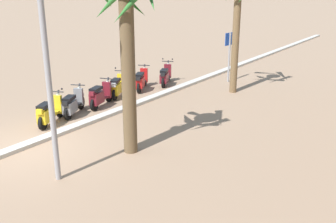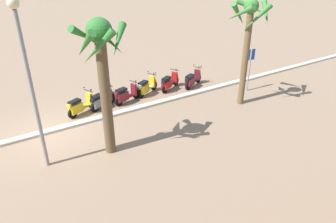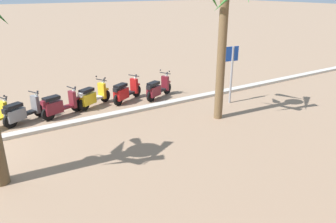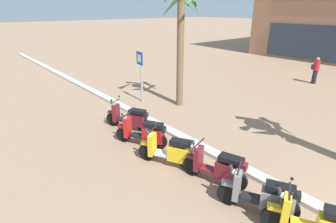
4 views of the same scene
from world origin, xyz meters
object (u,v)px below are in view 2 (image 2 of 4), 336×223
object	(u,v)px
scooter_red_mid_rear	(169,82)
scooter_maroon_mid_front	(126,95)
palm_tree_mid_walkway	(102,60)
scooter_maroon_mid_centre	(192,80)
scooter_yellow_tail_end	(146,87)
crossing_sign	(249,65)
scooter_grey_gap_after_mid	(101,100)
street_lamp	(28,71)
palm_tree_far_corner	(249,27)
scooter_yellow_last_in_row	(80,106)

from	to	relation	value
scooter_red_mid_rear	scooter_maroon_mid_front	world-z (taller)	same
scooter_maroon_mid_front	palm_tree_mid_walkway	size ratio (longest dim) A/B	0.33
scooter_red_mid_rear	scooter_maroon_mid_centre	bearing A→B (deg)	166.79
scooter_yellow_tail_end	scooter_maroon_mid_front	size ratio (longest dim) A/B	0.95
crossing_sign	scooter_grey_gap_after_mid	bearing A→B (deg)	-15.94
scooter_yellow_tail_end	scooter_grey_gap_after_mid	world-z (taller)	scooter_yellow_tail_end
scooter_maroon_mid_centre	street_lamp	bearing A→B (deg)	20.19
scooter_maroon_mid_front	crossing_sign	bearing A→B (deg)	161.76
scooter_maroon_mid_centre	palm_tree_far_corner	xyz separation A→B (m)	(-0.80, 3.20, 3.49)
scooter_yellow_tail_end	scooter_maroon_mid_front	distance (m)	1.48
street_lamp	scooter_red_mid_rear	bearing A→B (deg)	-154.46
crossing_sign	palm_tree_mid_walkway	world-z (taller)	palm_tree_mid_walkway
crossing_sign	palm_tree_far_corner	size ratio (longest dim) A/B	0.46
street_lamp	scooter_yellow_last_in_row	bearing A→B (deg)	-125.08
scooter_red_mid_rear	scooter_yellow_last_in_row	size ratio (longest dim) A/B	1.00
crossing_sign	scooter_yellow_last_in_row	bearing A→B (deg)	-13.50
scooter_yellow_last_in_row	crossing_sign	xyz separation A→B (m)	(-9.03, 2.17, 1.05)
scooter_maroon_mid_centre	scooter_grey_gap_after_mid	xyz separation A→B (m)	(5.57, -0.14, -0.00)
scooter_maroon_mid_front	crossing_sign	size ratio (longest dim) A/B	0.72
crossing_sign	street_lamp	bearing A→B (deg)	6.08
scooter_maroon_mid_front	palm_tree_far_corner	size ratio (longest dim) A/B	0.33
scooter_yellow_tail_end	scooter_yellow_last_in_row	world-z (taller)	same
scooter_grey_gap_after_mid	palm_tree_far_corner	bearing A→B (deg)	152.38
scooter_maroon_mid_centre	scooter_yellow_last_in_row	xyz separation A→B (m)	(6.70, -0.04, 0.01)
scooter_yellow_tail_end	street_lamp	bearing A→B (deg)	31.18
scooter_maroon_mid_centre	scooter_yellow_last_in_row	size ratio (longest dim) A/B	1.00
scooter_maroon_mid_centre	palm_tree_mid_walkway	world-z (taller)	palm_tree_mid_walkway
scooter_yellow_tail_end	scooter_yellow_last_in_row	xyz separation A→B (m)	(3.86, 0.39, -0.00)
palm_tree_mid_walkway	scooter_yellow_last_in_row	bearing A→B (deg)	-90.46
scooter_red_mid_rear	scooter_yellow_tail_end	size ratio (longest dim) A/B	1.03
scooter_maroon_mid_centre	scooter_yellow_tail_end	distance (m)	2.87
scooter_maroon_mid_front	scooter_yellow_last_in_row	size ratio (longest dim) A/B	1.02
scooter_maroon_mid_front	palm_tree_mid_walkway	bearing A→B (deg)	56.87
scooter_maroon_mid_front	crossing_sign	xyz separation A→B (m)	(-6.60, 2.17, 1.04)
scooter_grey_gap_after_mid	palm_tree_far_corner	distance (m)	8.00
scooter_maroon_mid_centre	crossing_sign	bearing A→B (deg)	137.70
palm_tree_mid_walkway	street_lamp	size ratio (longest dim) A/B	0.88
scooter_red_mid_rear	street_lamp	bearing A→B (deg)	25.54
scooter_grey_gap_after_mid	street_lamp	xyz separation A→B (m)	(3.49, 3.47, 3.22)
scooter_grey_gap_after_mid	scooter_maroon_mid_front	bearing A→B (deg)	176.34
scooter_maroon_mid_centre	palm_tree_mid_walkway	size ratio (longest dim) A/B	0.33
scooter_yellow_last_in_row	palm_tree_far_corner	distance (m)	8.88
scooter_maroon_mid_front	scooter_yellow_tail_end	bearing A→B (deg)	-164.95
palm_tree_far_corner	scooter_yellow_last_in_row	bearing A→B (deg)	-23.41
scooter_red_mid_rear	scooter_maroon_mid_front	distance (m)	2.88
crossing_sign	palm_tree_far_corner	world-z (taller)	palm_tree_far_corner
scooter_grey_gap_after_mid	scooter_yellow_last_in_row	xyz separation A→B (m)	(1.12, 0.09, 0.01)
scooter_yellow_tail_end	palm_tree_mid_walkway	xyz separation A→B (m)	(3.89, 4.15, 3.29)
palm_tree_far_corner	scooter_maroon_mid_front	bearing A→B (deg)	-32.70
scooter_yellow_tail_end	scooter_yellow_last_in_row	distance (m)	3.88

